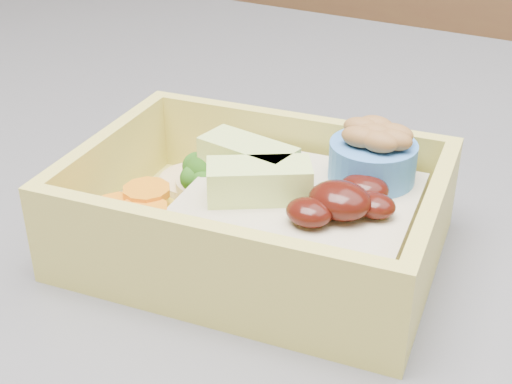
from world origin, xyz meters
The scene contains 1 object.
bento_box centered at (0.16, -0.14, 0.94)m, with size 0.21×0.16×0.07m.
Camera 1 is at (0.32, -0.42, 1.14)m, focal length 50.00 mm.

